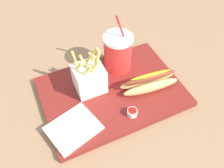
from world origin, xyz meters
TOP-DOWN VIEW (x-y plane):
  - ground_plane at (0.00, 0.00)m, footprint 2.40×2.40m
  - food_tray at (0.00, 0.00)m, footprint 0.45×0.32m
  - soda_cup at (0.06, 0.09)m, footprint 0.10×0.10m
  - fries_basket at (-0.06, 0.04)m, footprint 0.09×0.08m
  - hot_dog_1 at (0.11, -0.04)m, footprint 0.19×0.08m
  - ketchup_cup_1 at (0.02, -0.11)m, footprint 0.03×0.03m
  - napkin_stack at (-0.16, -0.08)m, footprint 0.16×0.15m

SIDE VIEW (x-z plane):
  - ground_plane at x=0.00m, z-range -0.02..0.00m
  - food_tray at x=0.00m, z-range 0.00..0.02m
  - napkin_stack at x=-0.16m, z-range 0.02..0.03m
  - ketchup_cup_1 at x=0.02m, z-range 0.02..0.04m
  - hot_dog_1 at x=0.11m, z-range 0.01..0.08m
  - fries_basket at x=-0.06m, z-range -0.01..0.15m
  - soda_cup at x=0.06m, z-range -0.02..0.19m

